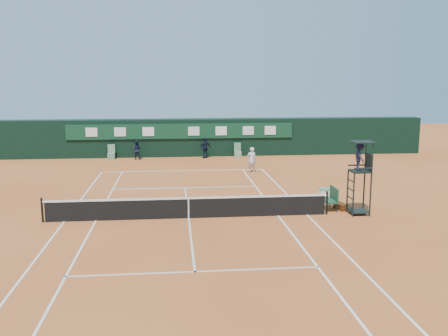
# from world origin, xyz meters

# --- Properties ---
(ground) EXTENTS (90.00, 90.00, 0.00)m
(ground) POSITION_xyz_m (0.00, 0.00, 0.00)
(ground) COLOR #C5642E
(ground) RESTS_ON ground
(court_lines) EXTENTS (11.05, 23.85, 0.01)m
(court_lines) POSITION_xyz_m (0.00, 0.00, 0.01)
(court_lines) COLOR silver
(court_lines) RESTS_ON ground
(tennis_net) EXTENTS (12.90, 0.10, 1.10)m
(tennis_net) POSITION_xyz_m (0.00, 0.00, 0.51)
(tennis_net) COLOR black
(tennis_net) RESTS_ON ground
(back_wall) EXTENTS (40.00, 1.65, 3.00)m
(back_wall) POSITION_xyz_m (0.00, 18.74, 1.51)
(back_wall) COLOR black
(back_wall) RESTS_ON ground
(linesman_chair_left) EXTENTS (0.55, 0.50, 1.15)m
(linesman_chair_left) POSITION_xyz_m (-5.50, 17.48, 0.32)
(linesman_chair_left) COLOR #588765
(linesman_chair_left) RESTS_ON ground
(linesman_chair_right) EXTENTS (0.55, 0.50, 1.15)m
(linesman_chair_right) POSITION_xyz_m (4.50, 17.48, 0.32)
(linesman_chair_right) COLOR #619570
(linesman_chair_right) RESTS_ON ground
(umpire_chair) EXTENTS (0.96, 0.95, 3.42)m
(umpire_chair) POSITION_xyz_m (7.86, -0.12, 2.46)
(umpire_chair) COLOR black
(umpire_chair) RESTS_ON ground
(player_bench) EXTENTS (0.56, 1.20, 1.10)m
(player_bench) POSITION_xyz_m (6.87, 0.84, 0.60)
(player_bench) COLOR #1A422B
(player_bench) RESTS_ON ground
(tennis_bag) EXTENTS (0.50, 0.88, 0.31)m
(tennis_bag) POSITION_xyz_m (7.35, 0.81, 0.15)
(tennis_bag) COLOR black
(tennis_bag) RESTS_ON ground
(cooler) EXTENTS (0.57, 0.57, 0.65)m
(cooler) POSITION_xyz_m (7.13, 2.62, 0.33)
(cooler) COLOR white
(cooler) RESTS_ON ground
(tennis_ball) EXTENTS (0.07, 0.07, 0.07)m
(tennis_ball) POSITION_xyz_m (3.00, 9.41, 0.03)
(tennis_ball) COLOR gold
(tennis_ball) RESTS_ON ground
(player) EXTENTS (0.62, 0.41, 1.70)m
(player) POSITION_xyz_m (4.61, 10.98, 0.85)
(player) COLOR silver
(player) RESTS_ON ground
(ball_kid_left) EXTENTS (0.78, 0.63, 1.50)m
(ball_kid_left) POSITION_xyz_m (-3.51, 17.17, 0.75)
(ball_kid_left) COLOR black
(ball_kid_left) RESTS_ON ground
(ball_kid_right) EXTENTS (1.05, 0.79, 1.65)m
(ball_kid_right) POSITION_xyz_m (1.87, 17.20, 0.83)
(ball_kid_right) COLOR black
(ball_kid_right) RESTS_ON ground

